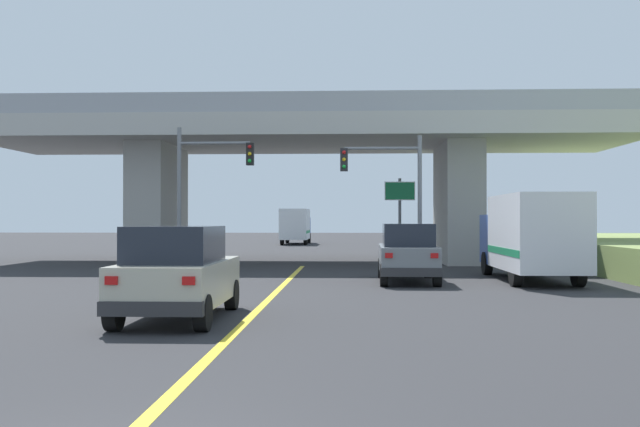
% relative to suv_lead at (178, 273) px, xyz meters
% --- Properties ---
extents(ground, '(160.00, 160.00, 0.00)m').
position_rel_suv_lead_xyz_m(ground, '(1.50, 20.64, -1.01)').
color(ground, '#2B2B2D').
extents(overpass_bridge, '(32.11, 9.36, 7.85)m').
position_rel_suv_lead_xyz_m(overpass_bridge, '(1.50, 20.64, 4.50)').
color(overpass_bridge, '#B7B5AD').
rests_on(overpass_bridge, ground).
extents(lane_divider_stripe, '(0.20, 26.97, 0.01)m').
position_rel_suv_lead_xyz_m(lane_divider_stripe, '(1.50, 4.16, -1.01)').
color(lane_divider_stripe, yellow).
rests_on(lane_divider_stripe, ground).
extents(suv_lead, '(1.99, 4.49, 2.02)m').
position_rel_suv_lead_xyz_m(suv_lead, '(0.00, 0.00, 0.00)').
color(suv_lead, '#B7B29E').
rests_on(suv_lead, ground).
extents(suv_crossing, '(2.05, 4.58, 2.02)m').
position_rel_suv_lead_xyz_m(suv_crossing, '(5.69, 9.39, -0.00)').
color(suv_crossing, slate).
rests_on(suv_crossing, ground).
extents(box_truck, '(2.33, 7.03, 3.01)m').
position_rel_suv_lead_xyz_m(box_truck, '(10.04, 9.93, 0.58)').
color(box_truck, navy).
rests_on(box_truck, ground).
extents(traffic_signal_nearside, '(3.41, 0.36, 5.68)m').
position_rel_suv_lead_xyz_m(traffic_signal_nearside, '(5.49, 14.56, 2.68)').
color(traffic_signal_nearside, slate).
rests_on(traffic_signal_nearside, ground).
extents(traffic_signal_farside, '(3.31, 0.36, 6.11)m').
position_rel_suv_lead_xyz_m(traffic_signal_farside, '(-2.57, 14.88, 2.88)').
color(traffic_signal_farside, slate).
rests_on(traffic_signal_farside, ground).
extents(highway_sign, '(1.45, 0.17, 4.13)m').
position_rel_suv_lead_xyz_m(highway_sign, '(6.08, 18.61, 1.98)').
color(highway_sign, '#56595E').
rests_on(highway_sign, ground).
extents(semi_truck_distant, '(2.33, 7.44, 3.08)m').
position_rel_suv_lead_xyz_m(semi_truck_distant, '(-1.09, 47.11, 0.61)').
color(semi_truck_distant, navy).
rests_on(semi_truck_distant, ground).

